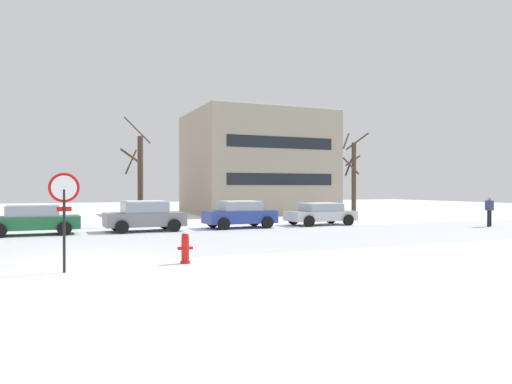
{
  "coord_description": "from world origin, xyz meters",
  "views": [
    {
      "loc": [
        -0.98,
        -15.8,
        2.18
      ],
      "look_at": [
        7.98,
        5.34,
        1.98
      ],
      "focal_mm": 34.25,
      "sensor_mm": 36.0,
      "label": 1
    }
  ],
  "objects_px": {
    "parked_car_gray": "(145,216)",
    "parked_car_silver": "(320,213)",
    "parked_car_green": "(33,219)",
    "parked_car_blue": "(240,214)",
    "stop_sign": "(64,203)",
    "pedestrian_crossing": "(489,209)",
    "fire_hydrant": "(185,247)"
  },
  "relations": [
    {
      "from": "stop_sign",
      "to": "parked_car_gray",
      "type": "height_order",
      "value": "stop_sign"
    },
    {
      "from": "parked_car_blue",
      "to": "parked_car_silver",
      "type": "height_order",
      "value": "parked_car_blue"
    },
    {
      "from": "parked_car_blue",
      "to": "parked_car_silver",
      "type": "relative_size",
      "value": 0.95
    },
    {
      "from": "stop_sign",
      "to": "pedestrian_crossing",
      "type": "bearing_deg",
      "value": 16.39
    },
    {
      "from": "parked_car_gray",
      "to": "parked_car_silver",
      "type": "relative_size",
      "value": 0.97
    },
    {
      "from": "stop_sign",
      "to": "parked_car_blue",
      "type": "bearing_deg",
      "value": 50.81
    },
    {
      "from": "parked_car_green",
      "to": "parked_car_silver",
      "type": "distance_m",
      "value": 15.33
    },
    {
      "from": "fire_hydrant",
      "to": "parked_car_blue",
      "type": "relative_size",
      "value": 0.24
    },
    {
      "from": "fire_hydrant",
      "to": "parked_car_silver",
      "type": "height_order",
      "value": "parked_car_silver"
    },
    {
      "from": "stop_sign",
      "to": "parked_car_silver",
      "type": "relative_size",
      "value": 0.64
    },
    {
      "from": "parked_car_blue",
      "to": "pedestrian_crossing",
      "type": "xyz_separation_m",
      "value": [
        13.18,
        -4.66,
        0.24
      ]
    },
    {
      "from": "parked_car_blue",
      "to": "fire_hydrant",
      "type": "bearing_deg",
      "value": -118.3
    },
    {
      "from": "parked_car_silver",
      "to": "stop_sign",
      "type": "bearing_deg",
      "value": -141.51
    },
    {
      "from": "parked_car_gray",
      "to": "pedestrian_crossing",
      "type": "height_order",
      "value": "pedestrian_crossing"
    },
    {
      "from": "parked_car_green",
      "to": "parked_car_silver",
      "type": "height_order",
      "value": "parked_car_green"
    },
    {
      "from": "parked_car_gray",
      "to": "parked_car_silver",
      "type": "distance_m",
      "value": 10.22
    },
    {
      "from": "stop_sign",
      "to": "parked_car_blue",
      "type": "height_order",
      "value": "stop_sign"
    },
    {
      "from": "stop_sign",
      "to": "fire_hydrant",
      "type": "height_order",
      "value": "stop_sign"
    },
    {
      "from": "stop_sign",
      "to": "parked_car_blue",
      "type": "xyz_separation_m",
      "value": [
        9.16,
        11.23,
        -1.05
      ]
    },
    {
      "from": "fire_hydrant",
      "to": "parked_car_blue",
      "type": "bearing_deg",
      "value": 61.7
    },
    {
      "from": "parked_car_green",
      "to": "parked_car_gray",
      "type": "height_order",
      "value": "parked_car_gray"
    },
    {
      "from": "parked_car_green",
      "to": "fire_hydrant",
      "type": "bearing_deg",
      "value": -68.63
    },
    {
      "from": "parked_car_green",
      "to": "parked_car_blue",
      "type": "height_order",
      "value": "parked_car_blue"
    },
    {
      "from": "pedestrian_crossing",
      "to": "stop_sign",
      "type": "bearing_deg",
      "value": -163.61
    },
    {
      "from": "stop_sign",
      "to": "pedestrian_crossing",
      "type": "relative_size",
      "value": 1.51
    },
    {
      "from": "parked_car_green",
      "to": "parked_car_silver",
      "type": "relative_size",
      "value": 1.02
    },
    {
      "from": "parked_car_blue",
      "to": "parked_car_silver",
      "type": "bearing_deg",
      "value": 1.26
    },
    {
      "from": "stop_sign",
      "to": "pedestrian_crossing",
      "type": "distance_m",
      "value": 23.3
    },
    {
      "from": "parked_car_gray",
      "to": "parked_car_blue",
      "type": "bearing_deg",
      "value": 0.12
    },
    {
      "from": "parked_car_gray",
      "to": "parked_car_silver",
      "type": "xyz_separation_m",
      "value": [
        10.22,
        0.12,
        -0.1
      ]
    },
    {
      "from": "parked_car_green",
      "to": "parked_car_gray",
      "type": "bearing_deg",
      "value": -0.79
    },
    {
      "from": "parked_car_silver",
      "to": "parked_car_green",
      "type": "bearing_deg",
      "value": -179.8
    }
  ]
}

